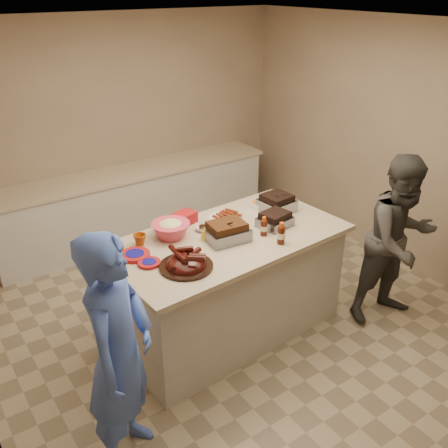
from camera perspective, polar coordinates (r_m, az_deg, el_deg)
room at (r=5.00m, az=1.30°, el=-10.92°), size 4.50×5.00×2.70m
back_counter at (r=6.44m, az=-10.15°, el=2.30°), size 3.60×0.64×0.90m
island at (r=4.89m, az=0.34°, el=-11.86°), size 2.18×1.25×1.00m
rib_platter at (r=3.90m, az=-4.34°, el=-4.97°), size 0.50×0.50×0.17m
pulled_pork_tray at (r=4.29m, az=0.33°, el=-1.84°), size 0.38×0.30×0.11m
brisket_tray at (r=4.55m, az=5.81°, el=-0.23°), size 0.32×0.28×0.09m
roasting_pan at (r=4.85m, az=5.99°, el=1.50°), size 0.31×0.31×0.12m
coleslaw_bowl at (r=4.36m, az=-6.06°, el=-1.51°), size 0.36×0.36×0.23m
sausage_plate at (r=4.66m, az=0.10°, el=0.60°), size 0.38×0.38×0.05m
mac_cheese_dish at (r=4.93m, az=4.86°, el=1.98°), size 0.33×0.27×0.08m
bbq_bottle_a at (r=4.26m, az=6.49°, el=-2.22°), size 0.07×0.07×0.20m
bbq_bottle_b at (r=4.38m, az=4.54°, el=-1.28°), size 0.06×0.06×0.18m
mustard_bottle at (r=4.29m, az=-2.18°, el=-1.88°), size 0.05×0.05×0.13m
sauce_bowl at (r=4.45m, az=-2.42°, el=-0.74°), size 0.15×0.05×0.14m
plate_stack_large at (r=4.10m, az=-10.13°, el=-3.68°), size 0.26×0.26×0.03m
plate_stack_small at (r=3.98m, az=-8.53°, el=-4.59°), size 0.19×0.19×0.03m
plastic_cup at (r=4.27m, az=-9.55°, el=-2.40°), size 0.11×0.11×0.11m
basket_stack at (r=4.60m, az=-4.53°, el=0.12°), size 0.24×0.20×0.10m
guest_gray at (r=5.35m, az=18.11°, el=-9.62°), size 1.06×1.76×0.63m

